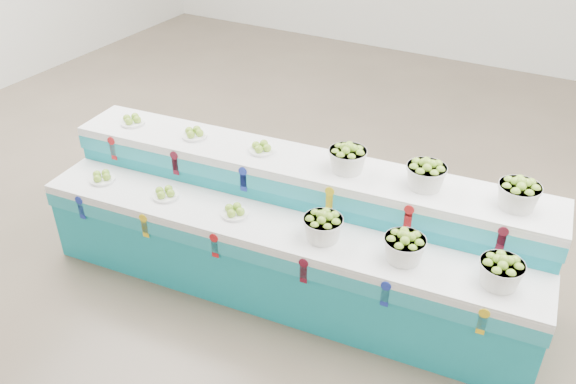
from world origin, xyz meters
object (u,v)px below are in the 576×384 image
at_px(plate_upper_mid, 194,132).
at_px(basket_upper_right, 519,194).
at_px(display_stand, 288,230).
at_px(basket_lower_left, 323,226).

distance_m(plate_upper_mid, basket_upper_right, 2.54).
relative_size(plate_upper_mid, basket_upper_right, 0.72).
distance_m(display_stand, plate_upper_mid, 1.13).
xyz_separation_m(display_stand, plate_upper_mid, (-0.97, 0.16, 0.55)).
bearing_deg(plate_upper_mid, basket_upper_right, 5.17).
height_order(basket_lower_left, plate_upper_mid, plate_upper_mid).
height_order(display_stand, plate_upper_mid, plate_upper_mid).
height_order(plate_upper_mid, basket_upper_right, basket_upper_right).
height_order(display_stand, basket_lower_left, display_stand).
xyz_separation_m(display_stand, basket_upper_right, (1.56, 0.39, 0.61)).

